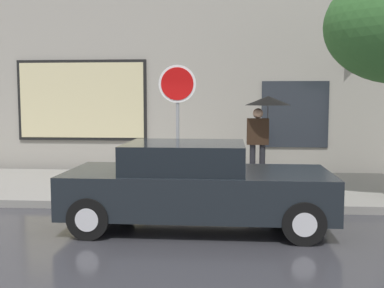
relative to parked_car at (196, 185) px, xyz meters
name	(u,v)px	position (x,y,z in m)	size (l,w,h in m)	color
ground_plane	(168,225)	(-0.46, 0.03, -0.69)	(60.00, 60.00, 0.00)	#333338
sidewalk	(186,187)	(-0.46, 3.03, -0.62)	(20.00, 4.00, 0.15)	gray
building_facade	(193,50)	(-0.49, 5.52, 2.79)	(20.00, 0.67, 7.00)	#9E998E
parked_car	(196,185)	(0.00, 0.00, 0.00)	(4.28, 1.91, 1.39)	black
pedestrian_with_umbrella	(265,113)	(1.37, 3.58, 1.10)	(1.09, 1.09, 2.04)	black
stop_sign	(177,104)	(-0.51, 1.86, 1.33)	(0.76, 0.10, 2.65)	gray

